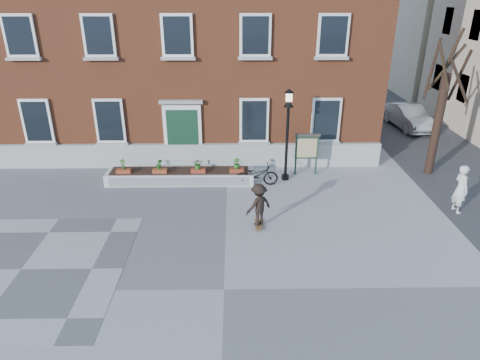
{
  "coord_description": "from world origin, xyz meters",
  "views": [
    {
      "loc": [
        0.3,
        -9.48,
        7.57
      ],
      "look_at": [
        0.5,
        4.0,
        1.5
      ],
      "focal_mm": 32.0,
      "sensor_mm": 36.0,
      "label": 1
    }
  ],
  "objects_px": {
    "parked_car": "(408,116)",
    "notice_board": "(307,147)",
    "skateboarder": "(259,205)",
    "bystander": "(461,189)",
    "bicycle": "(256,175)",
    "lamp_post": "(288,123)"
  },
  "relations": [
    {
      "from": "lamp_post",
      "to": "notice_board",
      "type": "distance_m",
      "value": 1.68
    },
    {
      "from": "bystander",
      "to": "lamp_post",
      "type": "bearing_deg",
      "value": 56.88
    },
    {
      "from": "parked_car",
      "to": "skateboarder",
      "type": "bearing_deg",
      "value": -136.36
    },
    {
      "from": "bystander",
      "to": "lamp_post",
      "type": "distance_m",
      "value": 6.91
    },
    {
      "from": "parked_car",
      "to": "skateboarder",
      "type": "xyz_separation_m",
      "value": [
        -9.41,
        -11.34,
        0.15
      ]
    },
    {
      "from": "notice_board",
      "to": "skateboarder",
      "type": "relative_size",
      "value": 1.17
    },
    {
      "from": "bicycle",
      "to": "skateboarder",
      "type": "height_order",
      "value": "skateboarder"
    },
    {
      "from": "bicycle",
      "to": "bystander",
      "type": "distance_m",
      "value": 7.68
    },
    {
      "from": "lamp_post",
      "to": "skateboarder",
      "type": "distance_m",
      "value": 4.54
    },
    {
      "from": "parked_car",
      "to": "notice_board",
      "type": "distance_m",
      "value": 9.84
    },
    {
      "from": "parked_car",
      "to": "bystander",
      "type": "xyz_separation_m",
      "value": [
        -2.02,
        -10.36,
        0.23
      ]
    },
    {
      "from": "skateboarder",
      "to": "bystander",
      "type": "bearing_deg",
      "value": 7.51
    },
    {
      "from": "bicycle",
      "to": "notice_board",
      "type": "xyz_separation_m",
      "value": [
        2.23,
        1.16,
        0.79
      ]
    },
    {
      "from": "parked_car",
      "to": "bystander",
      "type": "relative_size",
      "value": 2.27
    },
    {
      "from": "bicycle",
      "to": "parked_car",
      "type": "distance_m",
      "value": 12.26
    },
    {
      "from": "bicycle",
      "to": "bystander",
      "type": "bearing_deg",
      "value": -112.3
    },
    {
      "from": "bicycle",
      "to": "parked_car",
      "type": "relative_size",
      "value": 0.43
    },
    {
      "from": "parked_car",
      "to": "lamp_post",
      "type": "relative_size",
      "value": 1.06
    },
    {
      "from": "parked_car",
      "to": "skateboarder",
      "type": "distance_m",
      "value": 14.73
    },
    {
      "from": "parked_car",
      "to": "notice_board",
      "type": "relative_size",
      "value": 2.22
    },
    {
      "from": "parked_car",
      "to": "skateboarder",
      "type": "height_order",
      "value": "skateboarder"
    },
    {
      "from": "bicycle",
      "to": "skateboarder",
      "type": "bearing_deg",
      "value": 174.21
    }
  ]
}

